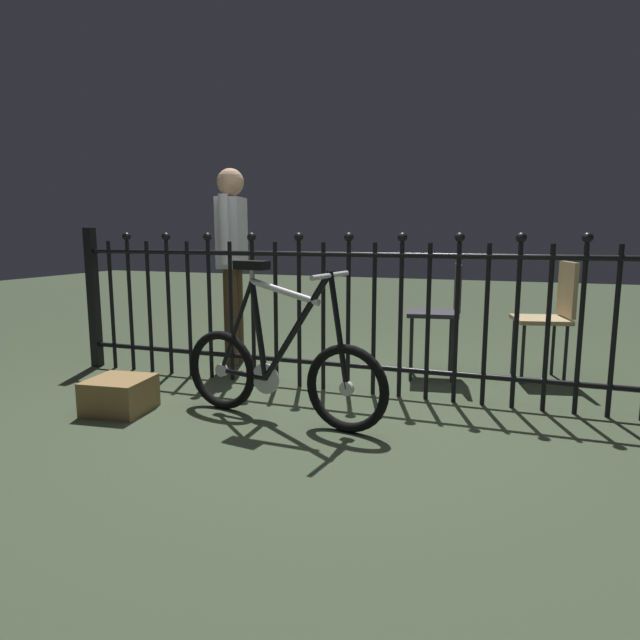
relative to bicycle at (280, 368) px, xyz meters
name	(u,v)px	position (x,y,z in m)	size (l,w,h in m)	color
ground_plane	(334,421)	(0.30, 0.07, -0.30)	(20.00, 20.00, 0.00)	#394530
iron_fence	(355,309)	(0.25, 0.68, 0.26)	(4.49, 0.07, 1.10)	black
bicycle	(280,368)	(0.00, 0.00, 0.00)	(1.31, 0.40, 0.91)	black
chair_tan	(552,310)	(1.49, 1.45, 0.21)	(0.44, 0.43, 0.86)	black
chair_charcoal	(442,307)	(0.74, 1.27, 0.22)	(0.42, 0.42, 0.84)	black
person_visitor	(232,250)	(-0.91, 1.13, 0.62)	(0.24, 0.47, 1.56)	#4C3823
display_crate	(120,395)	(-0.97, -0.19, -0.20)	(0.34, 0.34, 0.20)	olive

